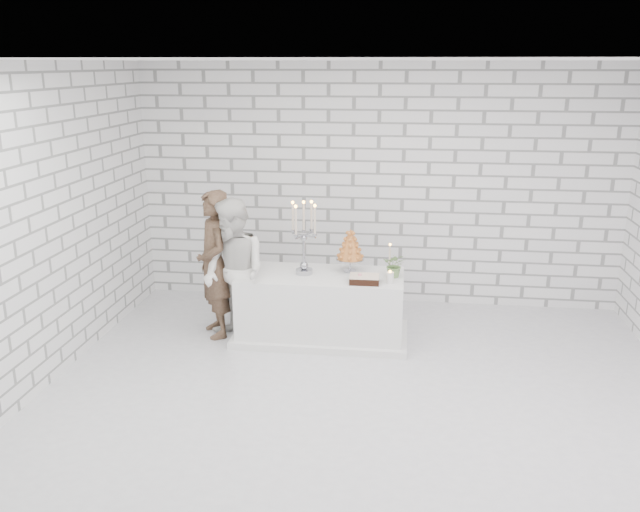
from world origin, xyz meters
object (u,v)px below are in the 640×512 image
Objects in this scene: cake_table at (321,306)px; candelabra at (304,238)px; bride at (234,273)px; groom at (215,264)px; croquembouche at (350,250)px.

cake_table is 0.81m from candelabra.
candelabra is at bearing 58.15° from bride.
groom is at bearing -178.15° from cake_table.
croquembouche is (1.49, 0.18, 0.17)m from groom.
cake_table is 1.08× the size of groom.
cake_table is 3.66× the size of croquembouche.
croquembouche is at bearing 66.91° from groom.
candelabra is at bearing -164.57° from croquembouche.
bride is 0.84m from candelabra.
cake_table is at bearing 61.99° from groom.
croquembouche is (1.22, 0.36, 0.19)m from bride.
candelabra is (1.00, 0.04, 0.33)m from groom.
groom is 3.38× the size of croquembouche.
groom is at bearing -173.24° from croquembouche.
croquembouche is at bearing 15.43° from candelabra.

